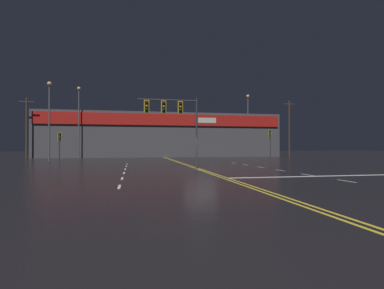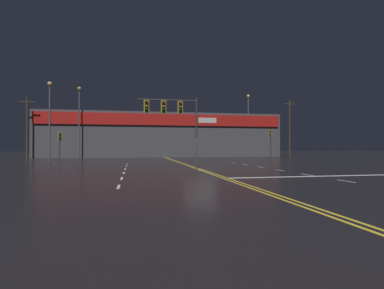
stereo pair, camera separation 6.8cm
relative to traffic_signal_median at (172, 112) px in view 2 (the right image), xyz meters
The scene contains 10 objects.
ground_plane 5.10m from the traffic_signal_median, 22.45° to the right, with size 200.00×200.00×0.00m, color black.
road_markings 6.10m from the traffic_signal_median, 33.67° to the right, with size 17.25×60.00×0.01m.
traffic_signal_median is the anchor object (origin of this frame).
traffic_signal_corner_northeast 18.97m from the traffic_signal_median, 40.50° to the left, with size 0.42×0.36×4.01m.
traffic_signal_corner_northwest 16.00m from the traffic_signal_median, 133.92° to the left, with size 0.42×0.36×3.41m.
streetlight_near_left 21.17m from the traffic_signal_median, 129.19° to the left, with size 0.56×0.56×9.95m.
streetlight_near_right 28.17m from the traffic_signal_median, 113.96° to the left, with size 0.56×0.56×11.20m.
streetlight_median_approach 31.95m from the traffic_signal_median, 57.41° to the left, with size 0.56×0.56×11.12m.
building_backdrop 31.65m from the traffic_signal_median, 86.11° to the left, with size 42.06×10.23×7.70m.
utility_pole_row 25.52m from the traffic_signal_median, 81.78° to the left, with size 45.34×0.26×10.03m.
Camera 2 is at (-5.14, -22.86, 1.81)m, focal length 28.00 mm.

